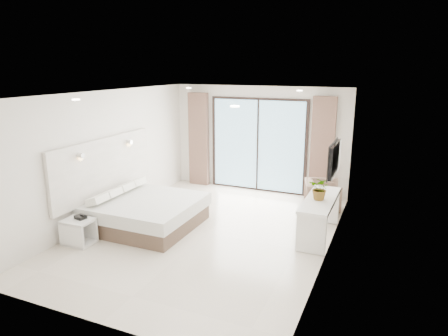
{
  "coord_description": "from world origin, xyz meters",
  "views": [
    {
      "loc": [
        3.19,
        -6.52,
        3.18
      ],
      "look_at": [
        0.2,
        0.4,
        1.24
      ],
      "focal_mm": 32.0,
      "sensor_mm": 36.0,
      "label": 1
    }
  ],
  "objects": [
    {
      "name": "bed",
      "position": [
        -1.3,
        -0.16,
        0.3
      ],
      "size": [
        2.02,
        1.92,
        0.7
      ],
      "color": "brown",
      "rests_on": "ground"
    },
    {
      "name": "console_desk",
      "position": [
        2.04,
        0.7,
        0.57
      ],
      "size": [
        0.53,
        1.71,
        0.77
      ],
      "color": "white",
      "rests_on": "ground"
    },
    {
      "name": "armchair",
      "position": [
        1.85,
        2.15,
        0.39
      ],
      "size": [
        0.87,
        0.91,
        0.77
      ],
      "primitive_type": "imported",
      "rotation": [
        0.0,
        0.0,
        1.83
      ],
      "color": "#846956",
      "rests_on": "ground"
    },
    {
      "name": "ground",
      "position": [
        0.0,
        0.0,
        0.0
      ],
      "size": [
        6.2,
        6.2,
        0.0
      ],
      "primitive_type": "plane",
      "color": "beige",
      "rests_on": "ground"
    },
    {
      "name": "room_shell",
      "position": [
        -0.2,
        0.74,
        1.58
      ],
      "size": [
        4.62,
        6.22,
        2.72
      ],
      "color": "silver",
      "rests_on": "ground"
    },
    {
      "name": "phone",
      "position": [
        -1.91,
        -1.31,
        0.51
      ],
      "size": [
        0.22,
        0.19,
        0.07
      ],
      "primitive_type": "cube",
      "rotation": [
        0.0,
        0.0,
        -0.22
      ],
      "color": "black",
      "rests_on": "nightstand"
    },
    {
      "name": "plant",
      "position": [
        2.04,
        0.62,
        0.94
      ],
      "size": [
        0.48,
        0.51,
        0.34
      ],
      "primitive_type": "imported",
      "rotation": [
        0.0,
        0.0,
        -0.21
      ],
      "color": "#33662D",
      "rests_on": "console_desk"
    },
    {
      "name": "nightstand",
      "position": [
        -1.93,
        -1.36,
        0.24
      ],
      "size": [
        0.53,
        0.44,
        0.47
      ],
      "rotation": [
        0.0,
        0.0,
        0.03
      ],
      "color": "white",
      "rests_on": "ground"
    }
  ]
}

